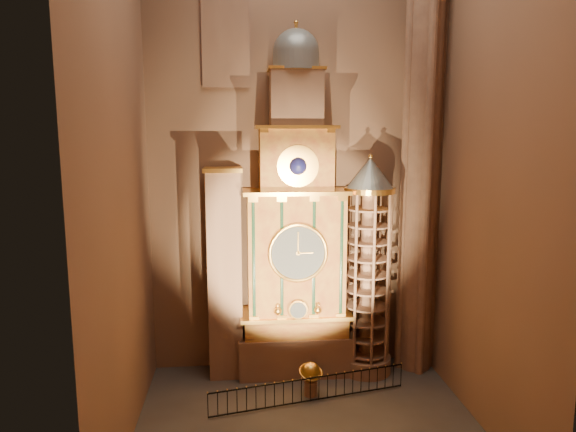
{
  "coord_description": "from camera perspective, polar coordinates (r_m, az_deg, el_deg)",
  "views": [
    {
      "loc": [
        -2.66,
        -19.01,
        11.75
      ],
      "look_at": [
        -0.56,
        3.0,
        8.2
      ],
      "focal_mm": 32.0,
      "sensor_mm": 36.0,
      "label": 1
    }
  ],
  "objects": [
    {
      "name": "stained_glass_window",
      "position": [
        25.38,
        -6.99,
        19.85
      ],
      "size": [
        2.2,
        0.14,
        5.2
      ],
      "color": "navy",
      "rests_on": "wall_back"
    },
    {
      "name": "gothic_pier",
      "position": [
        25.57,
        14.7,
        7.15
      ],
      "size": [
        2.04,
        2.04,
        22.0
      ],
      "color": "#8C634C",
      "rests_on": "floor"
    },
    {
      "name": "portrait_tower",
      "position": [
        24.9,
        -7.0,
        -6.32
      ],
      "size": [
        1.8,
        1.6,
        10.2
      ],
      "color": "#8C634C",
      "rests_on": "floor"
    },
    {
      "name": "celestial_globe",
      "position": [
        24.3,
        2.54,
        -17.31
      ],
      "size": [
        1.34,
        1.3,
        1.56
      ],
      "color": "#8C634C",
      "rests_on": "floor"
    },
    {
      "name": "wall_right",
      "position": [
        21.34,
        21.61,
        6.48
      ],
      "size": [
        0.0,
        22.0,
        22.0
      ],
      "primitive_type": "plane",
      "rotation": [
        1.57,
        0.0,
        -1.57
      ],
      "color": "#91664E",
      "rests_on": "floor"
    },
    {
      "name": "stair_turret",
      "position": [
        25.34,
        8.85,
        -5.8
      ],
      "size": [
        2.5,
        2.5,
        10.8
      ],
      "color": "#8C634C",
      "rests_on": "floor"
    },
    {
      "name": "wall_left",
      "position": [
        19.52,
        -18.42,
        6.46
      ],
      "size": [
        0.0,
        22.0,
        22.0
      ],
      "primitive_type": "plane",
      "rotation": [
        1.57,
        0.0,
        1.57
      ],
      "color": "#91664E",
      "rests_on": "floor"
    },
    {
      "name": "floor",
      "position": [
        22.51,
        2.32,
        -22.35
      ],
      "size": [
        14.0,
        14.0,
        0.0
      ],
      "primitive_type": "plane",
      "color": "#383330",
      "rests_on": "ground"
    },
    {
      "name": "wall_back",
      "position": [
        25.17,
        0.62,
        7.42
      ],
      "size": [
        22.0,
        0.0,
        22.0
      ],
      "primitive_type": "plane",
      "rotation": [
        1.57,
        0.0,
        0.0
      ],
      "color": "#91664E",
      "rests_on": "floor"
    },
    {
      "name": "iron_railing",
      "position": [
        23.87,
        2.49,
        -18.73
      ],
      "size": [
        8.84,
        1.96,
        1.11
      ],
      "color": "black",
      "rests_on": "floor"
    },
    {
      "name": "astronomical_clock",
      "position": [
        24.65,
        0.86,
        -2.75
      ],
      "size": [
        5.6,
        2.41,
        16.7
      ],
      "color": "#8C634C",
      "rests_on": "floor"
    }
  ]
}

